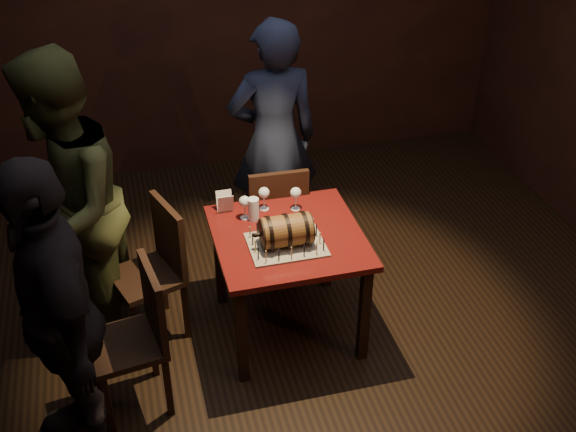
{
  "coord_description": "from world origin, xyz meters",
  "views": [
    {
      "loc": [
        -0.92,
        -3.35,
        3.26
      ],
      "look_at": [
        -0.03,
        0.05,
        0.95
      ],
      "focal_mm": 45.0,
      "sensor_mm": 36.0,
      "label": 1
    }
  ],
  "objects_px": {
    "chair_back": "(276,217)",
    "chair_left_rear": "(157,264)",
    "pub_table": "(288,249)",
    "wine_glass_right": "(296,194)",
    "barrel_cake": "(286,231)",
    "pint_of_ale": "(253,210)",
    "chair_left_front": "(139,332)",
    "wine_glass_mid": "(264,194)",
    "person_left_rear": "(66,208)",
    "wine_glass_left": "(245,202)",
    "person_back": "(274,141)",
    "person_left_front": "(58,316)"
  },
  "relations": [
    {
      "from": "chair_left_rear",
      "to": "chair_left_front",
      "type": "bearing_deg",
      "value": -105.07
    },
    {
      "from": "wine_glass_right",
      "to": "person_back",
      "type": "distance_m",
      "value": 0.7
    },
    {
      "from": "pub_table",
      "to": "wine_glass_right",
      "type": "bearing_deg",
      "value": 66.08
    },
    {
      "from": "chair_back",
      "to": "pint_of_ale",
      "type": "bearing_deg",
      "value": -124.59
    },
    {
      "from": "chair_left_rear",
      "to": "barrel_cake",
      "type": "bearing_deg",
      "value": -22.83
    },
    {
      "from": "pint_of_ale",
      "to": "person_left_rear",
      "type": "xyz_separation_m",
      "value": [
        -1.11,
        0.08,
        0.14
      ]
    },
    {
      "from": "pub_table",
      "to": "wine_glass_mid",
      "type": "xyz_separation_m",
      "value": [
        -0.08,
        0.32,
        0.23
      ]
    },
    {
      "from": "pint_of_ale",
      "to": "wine_glass_right",
      "type": "bearing_deg",
      "value": 8.99
    },
    {
      "from": "wine_glass_left",
      "to": "wine_glass_mid",
      "type": "distance_m",
      "value": 0.16
    },
    {
      "from": "barrel_cake",
      "to": "person_left_rear",
      "type": "distance_m",
      "value": 1.31
    },
    {
      "from": "pub_table",
      "to": "person_back",
      "type": "relative_size",
      "value": 0.5
    },
    {
      "from": "barrel_cake",
      "to": "chair_left_front",
      "type": "distance_m",
      "value": 1.02
    },
    {
      "from": "pint_of_ale",
      "to": "chair_left_rear",
      "type": "xyz_separation_m",
      "value": [
        -0.63,
        -0.01,
        -0.3
      ]
    },
    {
      "from": "wine_glass_left",
      "to": "person_left_rear",
      "type": "bearing_deg",
      "value": 177.21
    },
    {
      "from": "wine_glass_mid",
      "to": "chair_back",
      "type": "height_order",
      "value": "chair_back"
    },
    {
      "from": "barrel_cake",
      "to": "wine_glass_mid",
      "type": "relative_size",
      "value": 2.2
    },
    {
      "from": "wine_glass_left",
      "to": "chair_left_rear",
      "type": "distance_m",
      "value": 0.68
    },
    {
      "from": "wine_glass_right",
      "to": "pint_of_ale",
      "type": "bearing_deg",
      "value": -171.01
    },
    {
      "from": "person_back",
      "to": "person_left_front",
      "type": "xyz_separation_m",
      "value": [
        -1.47,
        -1.55,
        0.0
      ]
    },
    {
      "from": "chair_left_rear",
      "to": "person_left_front",
      "type": "height_order",
      "value": "person_left_front"
    },
    {
      "from": "wine_glass_left",
      "to": "wine_glass_mid",
      "type": "height_order",
      "value": "same"
    },
    {
      "from": "wine_glass_right",
      "to": "person_back",
      "type": "bearing_deg",
      "value": 87.95
    },
    {
      "from": "pub_table",
      "to": "barrel_cake",
      "type": "distance_m",
      "value": 0.24
    },
    {
      "from": "pint_of_ale",
      "to": "chair_back",
      "type": "bearing_deg",
      "value": 55.41
    },
    {
      "from": "person_left_rear",
      "to": "person_left_front",
      "type": "relative_size",
      "value": 1.08
    },
    {
      "from": "pub_table",
      "to": "chair_back",
      "type": "relative_size",
      "value": 0.97
    },
    {
      "from": "pub_table",
      "to": "wine_glass_left",
      "type": "xyz_separation_m",
      "value": [
        -0.22,
        0.25,
        0.23
      ]
    },
    {
      "from": "chair_left_front",
      "to": "barrel_cake",
      "type": "bearing_deg",
      "value": 17.04
    },
    {
      "from": "pub_table",
      "to": "barrel_cake",
      "type": "relative_size",
      "value": 2.54
    },
    {
      "from": "wine_glass_mid",
      "to": "person_left_rear",
      "type": "distance_m",
      "value": 1.21
    },
    {
      "from": "pub_table",
      "to": "wine_glass_left",
      "type": "bearing_deg",
      "value": 131.43
    },
    {
      "from": "wine_glass_left",
      "to": "pint_of_ale",
      "type": "distance_m",
      "value": 0.07
    },
    {
      "from": "wine_glass_right",
      "to": "barrel_cake",
      "type": "bearing_deg",
      "value": -113.0
    },
    {
      "from": "wine_glass_left",
      "to": "chair_left_front",
      "type": "relative_size",
      "value": 0.17
    },
    {
      "from": "barrel_cake",
      "to": "wine_glass_left",
      "type": "distance_m",
      "value": 0.39
    },
    {
      "from": "wine_glass_mid",
      "to": "person_back",
      "type": "xyz_separation_m",
      "value": [
        0.22,
        0.64,
        0.03
      ]
    },
    {
      "from": "person_left_front",
      "to": "wine_glass_right",
      "type": "bearing_deg",
      "value": 107.02
    },
    {
      "from": "barrel_cake",
      "to": "wine_glass_left",
      "type": "bearing_deg",
      "value": 116.8
    },
    {
      "from": "chair_back",
      "to": "person_left_rear",
      "type": "height_order",
      "value": "person_left_rear"
    },
    {
      "from": "wine_glass_left",
      "to": "chair_back",
      "type": "height_order",
      "value": "chair_back"
    },
    {
      "from": "pint_of_ale",
      "to": "chair_back",
      "type": "xyz_separation_m",
      "value": [
        0.22,
        0.32,
        -0.3
      ]
    },
    {
      "from": "barrel_cake",
      "to": "wine_glass_mid",
      "type": "distance_m",
      "value": 0.43
    },
    {
      "from": "wine_glass_left",
      "to": "wine_glass_mid",
      "type": "bearing_deg",
      "value": 27.19
    },
    {
      "from": "chair_back",
      "to": "person_back",
      "type": "height_order",
      "value": "person_back"
    },
    {
      "from": "person_left_rear",
      "to": "wine_glass_right",
      "type": "bearing_deg",
      "value": 100.55
    },
    {
      "from": "chair_back",
      "to": "chair_left_rear",
      "type": "distance_m",
      "value": 0.91
    },
    {
      "from": "wine_glass_left",
      "to": "person_back",
      "type": "height_order",
      "value": "person_back"
    },
    {
      "from": "chair_left_rear",
      "to": "person_left_rear",
      "type": "xyz_separation_m",
      "value": [
        -0.48,
        0.08,
        0.44
      ]
    },
    {
      "from": "barrel_cake",
      "to": "person_back",
      "type": "xyz_separation_m",
      "value": [
        0.18,
        1.07,
        0.04
      ]
    },
    {
      "from": "wine_glass_right",
      "to": "person_left_rear",
      "type": "distance_m",
      "value": 1.4
    }
  ]
}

